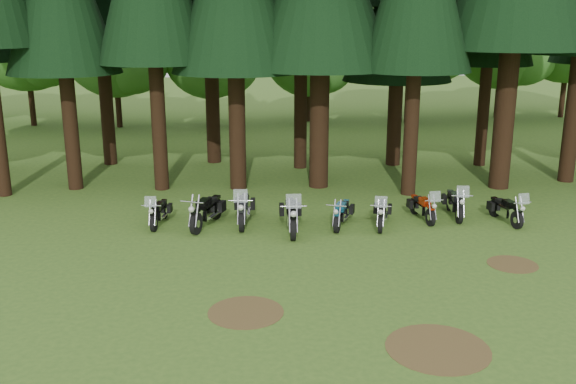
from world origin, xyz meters
name	(u,v)px	position (x,y,z in m)	size (l,w,h in m)	color
ground	(357,276)	(0.00, 0.00, 0.00)	(120.00, 120.00, 0.00)	#36591F
decid_1	(29,32)	(-15.99, 25.76, 5.83)	(7.91, 7.69, 9.88)	black
decid_2	(119,47)	(-10.43, 24.78, 4.95)	(6.72, 6.53, 8.40)	black
decid_3	(214,54)	(-4.71, 25.13, 4.51)	(6.12, 5.95, 7.65)	black
decid_4	(312,55)	(1.58, 26.32, 4.37)	(5.93, 5.76, 7.41)	black
decid_5	(418,25)	(8.29, 25.71, 6.23)	(8.45, 8.21, 10.56)	black
decid_6	(508,40)	(14.85, 27.01, 5.20)	(7.06, 6.86, 8.82)	black
dirt_patch_0	(246,312)	(-3.00, -2.00, 0.01)	(1.80, 1.80, 0.01)	#4C3D1E
dirt_patch_1	(512,264)	(4.50, 0.50, 0.01)	(1.40, 1.40, 0.01)	#4C3D1E
dirt_patch_2	(438,348)	(1.00, -4.00, 0.01)	(2.20, 2.20, 0.01)	#4C3D1E
motorcycle_0	(159,213)	(-5.83, 4.79, 0.42)	(0.51, 2.00, 1.25)	black
motorcycle_1	(206,212)	(-4.24, 4.54, 0.50)	(0.98, 2.29, 0.97)	black
motorcycle_2	(243,210)	(-3.02, 4.70, 0.50)	(0.51, 2.39, 1.50)	black
motorcycle_3	(291,216)	(-1.48, 3.82, 0.53)	(0.47, 2.50, 1.57)	black
motorcycle_4	(342,214)	(0.23, 4.25, 0.42)	(0.82, 1.94, 0.82)	black
motorcycle_5	(382,214)	(1.54, 4.12, 0.43)	(0.79, 2.05, 1.30)	black
motorcycle_6	(423,208)	(3.08, 4.72, 0.42)	(0.51, 2.01, 1.26)	black
motorcycle_7	(455,204)	(4.29, 4.98, 0.46)	(0.53, 2.20, 1.38)	black
motorcycle_8	(506,210)	(5.80, 4.23, 0.42)	(0.57, 2.02, 1.27)	black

